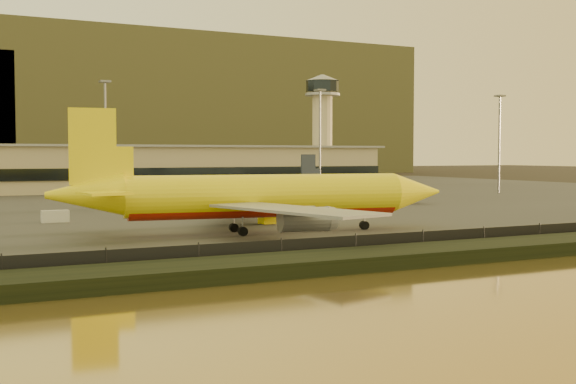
% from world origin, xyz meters
% --- Properties ---
extents(ground, '(900.00, 900.00, 0.00)m').
position_xyz_m(ground, '(0.00, 0.00, 0.00)').
color(ground, black).
rests_on(ground, ground).
extents(embankment, '(320.00, 7.00, 1.40)m').
position_xyz_m(embankment, '(0.00, -17.00, 0.70)').
color(embankment, black).
rests_on(embankment, ground).
extents(tarmac, '(320.00, 220.00, 0.20)m').
position_xyz_m(tarmac, '(0.00, 95.00, 0.10)').
color(tarmac, '#2D2D2D').
rests_on(tarmac, ground).
extents(perimeter_fence, '(300.00, 0.05, 2.20)m').
position_xyz_m(perimeter_fence, '(0.00, -13.00, 1.30)').
color(perimeter_fence, black).
rests_on(perimeter_fence, tarmac).
extents(terminal_building, '(202.00, 25.00, 12.60)m').
position_xyz_m(terminal_building, '(-14.52, 125.55, 6.25)').
color(terminal_building, '#C4B188').
rests_on(terminal_building, tarmac).
extents(control_tower, '(11.20, 11.20, 35.50)m').
position_xyz_m(control_tower, '(70.00, 131.00, 21.66)').
color(control_tower, '#C4B188').
rests_on(control_tower, tarmac).
extents(apron_light_masts, '(152.20, 12.20, 25.40)m').
position_xyz_m(apron_light_masts, '(15.00, 75.00, 15.70)').
color(apron_light_masts, slate).
rests_on(apron_light_masts, tarmac).
extents(dhl_cargo_jet, '(51.83, 50.31, 15.48)m').
position_xyz_m(dhl_cargo_jet, '(-5.45, 11.22, 4.82)').
color(dhl_cargo_jet, yellow).
rests_on(dhl_cargo_jet, tarmac).
extents(white_narrowbody_jet, '(34.73, 33.37, 10.04)m').
position_xyz_m(white_narrowbody_jet, '(39.68, 60.68, 3.20)').
color(white_narrowbody_jet, silver).
rests_on(white_narrowbody_jet, tarmac).
extents(gse_vehicle_yellow, '(4.64, 2.36, 2.03)m').
position_xyz_m(gse_vehicle_yellow, '(1.91, 22.37, 1.21)').
color(gse_vehicle_yellow, yellow).
rests_on(gse_vehicle_yellow, tarmac).
extents(gse_vehicle_white, '(3.97, 1.87, 1.77)m').
position_xyz_m(gse_vehicle_white, '(-26.52, 38.18, 1.08)').
color(gse_vehicle_white, silver).
rests_on(gse_vehicle_white, tarmac).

